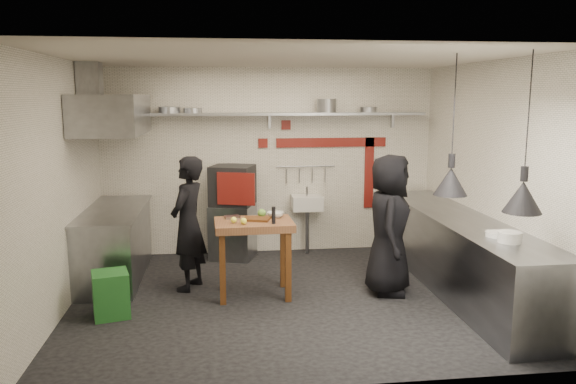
{
  "coord_description": "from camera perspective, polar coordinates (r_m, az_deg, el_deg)",
  "views": [
    {
      "loc": [
        -0.77,
        -6.34,
        2.39
      ],
      "look_at": [
        0.06,
        0.3,
        1.23
      ],
      "focal_mm": 35.0,
      "sensor_mm": 36.0,
      "label": 1
    }
  ],
  "objects": [
    {
      "name": "lemon_b",
      "position": [
        6.5,
        -4.54,
        -2.96
      ],
      "size": [
        0.09,
        0.09,
        0.08
      ],
      "primitive_type": "sphere",
      "rotation": [
        0.0,
        0.0,
        0.17
      ],
      "color": "#EBED3D",
      "rests_on": "prep_table"
    },
    {
      "name": "counter_right_top",
      "position": [
        7.13,
        17.24,
        -2.58
      ],
      "size": [
        0.76,
        3.9,
        0.03
      ],
      "primitive_type": "cube",
      "color": "slate",
      "rests_on": "counter_right"
    },
    {
      "name": "counter_left",
      "position": [
        7.77,
        -17.17,
        -5.12
      ],
      "size": [
        0.7,
        1.9,
        0.9
      ],
      "primitive_type": "cube",
      "color": "slate",
      "rests_on": "floor"
    },
    {
      "name": "pan_far_left",
      "position": [
        8.29,
        -11.95,
        8.17
      ],
      "size": [
        0.4,
        0.4,
        0.09
      ],
      "primitive_type": "cylinder",
      "rotation": [
        0.0,
        0.0,
        -0.4
      ],
      "color": "slate",
      "rests_on": "back_shelf"
    },
    {
      "name": "wall_right",
      "position": [
        7.2,
        19.98,
        1.3
      ],
      "size": [
        0.04,
        4.2,
        2.8
      ],
      "primitive_type": "cube",
      "color": "silver",
      "rests_on": "floor"
    },
    {
      "name": "bowl",
      "position": [
        6.86,
        -1.29,
        -2.31
      ],
      "size": [
        0.24,
        0.24,
        0.06
      ],
      "primitive_type": "imported",
      "rotation": [
        0.0,
        0.0,
        0.2
      ],
      "color": "silver",
      "rests_on": "prep_table"
    },
    {
      "name": "chef_left",
      "position": [
        7.02,
        -10.1,
        -3.18
      ],
      "size": [
        0.6,
        0.71,
        1.66
      ],
      "primitive_type": "imported",
      "rotation": [
        0.0,
        0.0,
        -1.97
      ],
      "color": "black",
      "rests_on": "floor"
    },
    {
      "name": "heat_lamp_near",
      "position": [
        5.9,
        16.46,
        6.49
      ],
      "size": [
        0.37,
        0.37,
        1.42
      ],
      "primitive_type": null,
      "rotation": [
        0.0,
        0.0,
        0.07
      ],
      "color": "black",
      "rests_on": "ceiling"
    },
    {
      "name": "floor",
      "position": [
        6.82,
        -0.18,
        -10.72
      ],
      "size": [
        5.0,
        5.0,
        0.0
      ],
      "primitive_type": "plane",
      "color": "black",
      "rests_on": "ground"
    },
    {
      "name": "plate_stack",
      "position": [
        6.07,
        21.59,
        -4.28
      ],
      "size": [
        0.31,
        0.31,
        0.11
      ],
      "primitive_type": "cylinder",
      "rotation": [
        0.0,
        0.0,
        0.41
      ],
      "color": "silver",
      "rests_on": "counter_right_top"
    },
    {
      "name": "small_bowl_right",
      "position": [
        6.28,
        20.36,
        -4.04
      ],
      "size": [
        0.27,
        0.27,
        0.05
      ],
      "primitive_type": "cylinder",
      "rotation": [
        0.0,
        0.0,
        0.28
      ],
      "color": "silver",
      "rests_on": "counter_right_top"
    },
    {
      "name": "utensil_rail",
      "position": [
        8.57,
        1.81,
        2.62
      ],
      "size": [
        0.9,
        0.02,
        0.02
      ],
      "primitive_type": "cylinder",
      "rotation": [
        0.0,
        1.57,
        0.0
      ],
      "color": "slate",
      "rests_on": "wall_back"
    },
    {
      "name": "red_tile_b",
      "position": [
        8.48,
        -2.56,
        4.98
      ],
      "size": [
        0.14,
        0.02,
        0.14
      ],
      "primitive_type": "cube",
      "color": "maroon",
      "rests_on": "wall_back"
    },
    {
      "name": "sink_tap",
      "position": [
        8.49,
        1.94,
        0.09
      ],
      "size": [
        0.03,
        0.03,
        0.14
      ],
      "primitive_type": "cylinder",
      "color": "slate",
      "rests_on": "hand_sink"
    },
    {
      "name": "extractor_hood",
      "position": [
        7.51,
        -17.45,
        7.52
      ],
      "size": [
        0.78,
        1.6,
        0.5
      ],
      "primitive_type": "cube",
      "color": "slate",
      "rests_on": "ceiling"
    },
    {
      "name": "hand_sink",
      "position": [
        8.52,
        1.94,
        -1.1
      ],
      "size": [
        0.46,
        0.34,
        0.22
      ],
      "primitive_type": "cube",
      "color": "silver",
      "rests_on": "wall_back"
    },
    {
      "name": "stock_pot",
      "position": [
        8.42,
        3.94,
        8.75
      ],
      "size": [
        0.31,
        0.31,
        0.2
      ],
      "primitive_type": "cylinder",
      "rotation": [
        0.0,
        0.0,
        -0.08
      ],
      "color": "slate",
      "rests_on": "back_shelf"
    },
    {
      "name": "shelf_bracket_left",
      "position": [
        8.5,
        -14.85,
        6.98
      ],
      "size": [
        0.04,
        0.06,
        0.24
      ],
      "primitive_type": "cube",
      "color": "slate",
      "rests_on": "wall_back"
    },
    {
      "name": "pan_right",
      "position": [
        8.56,
        8.15,
        8.29
      ],
      "size": [
        0.27,
        0.27,
        0.08
      ],
      "primitive_type": "cylinder",
      "rotation": [
        0.0,
        0.0,
        0.07
      ],
      "color": "slate",
      "rests_on": "back_shelf"
    },
    {
      "name": "green_bin",
      "position": [
        6.51,
        -17.55,
        -9.87
      ],
      "size": [
        0.45,
        0.45,
        0.5
      ],
      "primitive_type": "cube",
      "rotation": [
        0.0,
        0.0,
        0.25
      ],
      "color": "#206023",
      "rests_on": "floor"
    },
    {
      "name": "oven_door",
      "position": [
        7.93,
        -5.3,
        0.32
      ],
      "size": [
        0.53,
        0.2,
        0.46
      ],
      "primitive_type": "cube",
      "rotation": [
        0.0,
        0.0,
        -0.32
      ],
      "color": "maroon",
      "rests_on": "combi_oven"
    },
    {
      "name": "heat_lamp_far",
      "position": [
        5.64,
        23.14,
        5.54
      ],
      "size": [
        0.4,
        0.4,
        1.5
      ],
      "primitive_type": null,
      "rotation": [
        0.0,
        0.0,
        -0.12
      ],
      "color": "black",
      "rests_on": "ceiling"
    },
    {
      "name": "red_band_vert",
      "position": [
        8.82,
        8.23,
        1.94
      ],
      "size": [
        0.14,
        0.02,
        1.1
      ],
      "primitive_type": "cube",
      "color": "maroon",
      "rests_on": "wall_back"
    },
    {
      "name": "veg_ball",
      "position": [
        6.87,
        -2.69,
        -2.15
      ],
      "size": [
        0.11,
        0.11,
        0.1
      ],
      "primitive_type": "sphere",
      "rotation": [
        0.0,
        0.0,
        -0.03
      ],
      "color": "#639A35",
      "rests_on": "prep_table"
    },
    {
      "name": "wall_front",
      "position": [
        4.42,
        3.09,
        -3.16
      ],
      "size": [
        5.0,
        0.04,
        2.8
      ],
      "primitive_type": "cube",
      "color": "silver",
      "rests_on": "floor"
    },
    {
      "name": "combi_oven",
      "position": [
        8.26,
        -5.65,
        0.69
      ],
      "size": [
        0.73,
        0.7,
        0.58
      ],
      "primitive_type": "cube",
      "rotation": [
        0.0,
        0.0,
        -0.32
      ],
      "color": "black",
      "rests_on": "oven_stand"
    },
    {
      "name": "back_shelf",
      "position": [
        8.3,
        -1.8,
        7.93
      ],
      "size": [
        4.6,
        0.34,
        0.04
      ],
      "primitive_type": "cube",
      "color": "slate",
      "rests_on": "wall_back"
    },
    {
      "name": "pan_mid_left",
      "position": [
        8.27,
        -9.65,
        8.17
      ],
      "size": [
        0.35,
        0.35,
        0.07
      ],
      "primitive_type": "cylinder",
      "rotation": [
        0.0,
        0.0,
        -0.41
      ],
      "color": "slate",
      "rests_on": "back_shelf"
    },
    {
      "name": "counter_right",
      "position": [
        7.25,
        17.05,
        -6.18
      ],
      "size": [
        0.7,
        3.8,
        0.9
      ],
      "primitive_type": "cube",
      "color": "slate",
      "rests_on": "floor"
    },
    {
      "name": "oven_glass",
      "position": [
        7.93,
        -5.11,
        0.32
      ],
      "size": [
        0.38,
        0.14,
        0.34
      ],
      "primitive_type": "cube",
      "rotation": [
        0.0,
        0.0,
        -0.32
      ],
      "color": "black",
      "rests_on": "oven_door"
    },
    {
      "name": "chef_right",
      "position": [
        6.88,
        10.21,
        -3.29
      ],
      "size": [
        0.76,
        0.95,
        1.7
      ],
      "primitive_type": "imported",
      "rotation": [
        0.0,
        0.0,
        1.28
      ],
      "color": "black",
      "rests_on": "floor"
    },
    {
      "name": "wall_back",
      "position": [
        8.53,
        -1.88,
        3.13
      ],
      "size": [
        5.0,
        0.04,
        2.8
      ],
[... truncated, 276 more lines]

